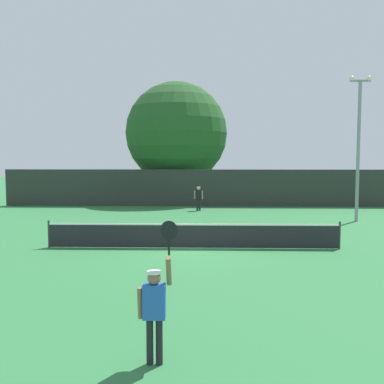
# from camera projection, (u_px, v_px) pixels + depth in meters

# --- Properties ---
(ground_plane) EXTENTS (120.00, 120.00, 0.00)m
(ground_plane) POSITION_uv_depth(u_px,v_px,m) (193.00, 248.00, 16.91)
(ground_plane) COLOR #2D723D
(tennis_net) EXTENTS (11.38, 0.08, 1.07)m
(tennis_net) POSITION_uv_depth(u_px,v_px,m) (193.00, 235.00, 16.87)
(tennis_net) COLOR #232328
(tennis_net) RESTS_ON ground
(perimeter_fence) EXTENTS (28.06, 0.12, 2.65)m
(perimeter_fence) POSITION_uv_depth(u_px,v_px,m) (198.00, 188.00, 31.30)
(perimeter_fence) COLOR #2D332D
(perimeter_fence) RESTS_ON ground
(player_serving) EXTENTS (0.68, 0.39, 2.46)m
(player_serving) POSITION_uv_depth(u_px,v_px,m) (155.00, 303.00, 7.36)
(player_serving) COLOR blue
(player_serving) RESTS_ON ground
(player_receiving) EXTENTS (0.57, 0.23, 1.58)m
(player_receiving) POSITION_uv_depth(u_px,v_px,m) (199.00, 196.00, 28.70)
(player_receiving) COLOR black
(player_receiving) RESTS_ON ground
(tennis_ball) EXTENTS (0.07, 0.07, 0.07)m
(tennis_ball) POSITION_uv_depth(u_px,v_px,m) (122.00, 245.00, 17.28)
(tennis_ball) COLOR #CCE033
(tennis_ball) RESTS_ON ground
(light_pole) EXTENTS (1.18, 0.28, 7.91)m
(light_pole) POSITION_uv_depth(u_px,v_px,m) (359.00, 139.00, 23.65)
(light_pole) COLOR gray
(light_pole) RESTS_ON ground
(large_tree) EXTENTS (8.09, 8.09, 9.50)m
(large_tree) POSITION_uv_depth(u_px,v_px,m) (176.00, 133.00, 34.70)
(large_tree) COLOR brown
(large_tree) RESTS_ON ground
(parked_car_near) EXTENTS (2.25, 4.35, 1.69)m
(parked_car_near) POSITION_uv_depth(u_px,v_px,m) (165.00, 189.00, 37.31)
(parked_car_near) COLOR navy
(parked_car_near) RESTS_ON ground
(parked_car_mid) EXTENTS (2.12, 4.30, 1.69)m
(parked_car_mid) POSITION_uv_depth(u_px,v_px,m) (265.00, 187.00, 39.94)
(parked_car_mid) COLOR #B7B7BC
(parked_car_mid) RESTS_ON ground
(parked_car_far) EXTENTS (2.33, 4.38, 1.69)m
(parked_car_far) POSITION_uv_depth(u_px,v_px,m) (320.00, 189.00, 37.84)
(parked_car_far) COLOR navy
(parked_car_far) RESTS_ON ground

